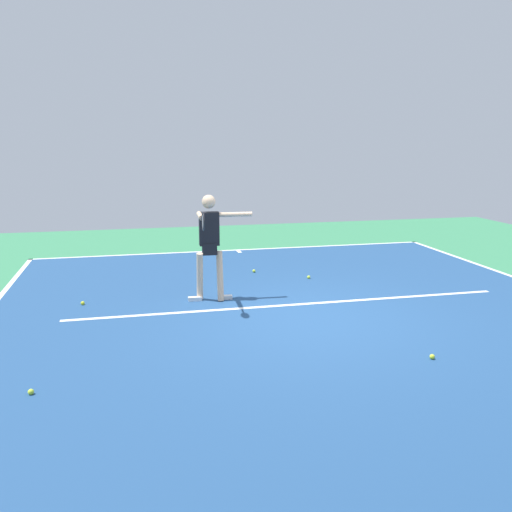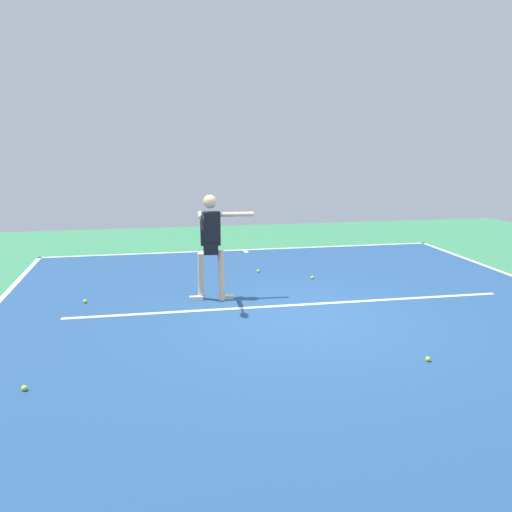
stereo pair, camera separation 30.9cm
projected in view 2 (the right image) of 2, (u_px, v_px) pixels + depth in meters
ground_plane at (306, 319)px, 8.54m from camera, size 19.70×19.70×0.00m
court_surface at (306, 319)px, 8.54m from camera, size 10.09×11.44×0.00m
court_line_baseline_near at (244, 250)px, 13.98m from camera, size 10.09×0.10×0.01m
court_line_service at (294, 305)px, 9.26m from camera, size 7.57×0.10×0.01m
court_line_centre_mark at (246, 251)px, 13.79m from camera, size 0.10×0.30×0.01m
tennis_player at (211, 239)px, 9.33m from camera, size 1.14×1.22×1.86m
tennis_ball_near_player at (312, 278)px, 11.00m from camera, size 0.07×0.07×0.07m
tennis_ball_far_corner at (24, 388)px, 6.07m from camera, size 0.07×0.07×0.07m
tennis_ball_by_baseline at (258, 271)px, 11.57m from camera, size 0.07×0.07×0.07m
tennis_ball_centre_court at (428, 359)px, 6.88m from camera, size 0.07×0.07×0.07m
tennis_ball_by_sideline at (85, 301)px, 9.37m from camera, size 0.07×0.07×0.07m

